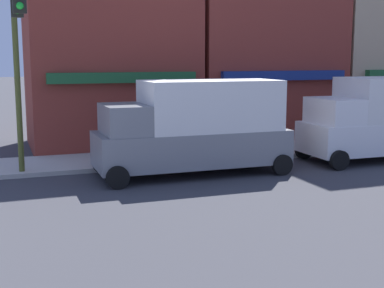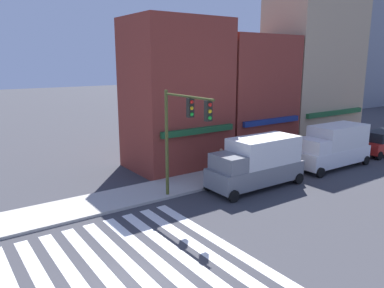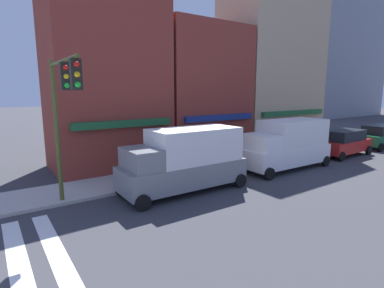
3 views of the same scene
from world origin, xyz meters
TOP-DOWN VIEW (x-y plane):
  - storefront_row at (18.01, 11.50)m, footprint 23.01×5.30m
  - traffic_signal at (5.01, 4.88)m, footprint 0.32×4.19m
  - box_truck_grey at (10.29, 4.70)m, footprint 6.22×2.42m
  - box_truck_white at (17.86, 4.70)m, footprint 6.24×2.42m
  - suv_red at (24.56, 4.70)m, footprint 4.74×2.12m
  - suv_green at (30.45, 4.70)m, footprint 4.74×2.12m
  - pedestrian_red_jacket at (18.20, 7.14)m, footprint 0.32×0.32m
  - pedestrian_blue_shirt at (9.84, 7.53)m, footprint 0.32×0.32m
  - pedestrian_grey_coat at (19.73, 6.61)m, footprint 0.32×0.32m

SIDE VIEW (x-z plane):
  - suv_red at x=24.56m, z-range 0.06..2.00m
  - suv_green at x=30.45m, z-range 0.06..2.00m
  - pedestrian_red_jacket at x=18.20m, z-range 0.19..1.96m
  - pedestrian_blue_shirt at x=9.84m, z-range 0.19..1.96m
  - pedestrian_grey_coat at x=19.73m, z-range 0.19..1.96m
  - box_truck_grey at x=10.29m, z-range 0.07..3.11m
  - box_truck_white at x=17.86m, z-range 0.07..3.11m
  - traffic_signal at x=5.01m, z-range 1.33..7.35m
  - storefront_row at x=18.01m, z-range -1.04..12.90m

